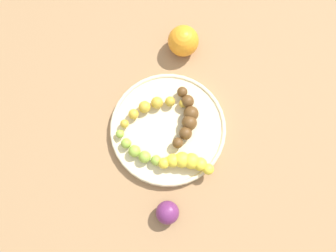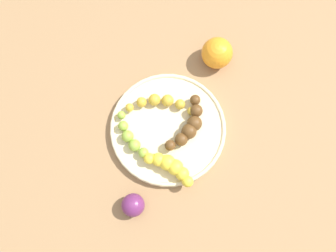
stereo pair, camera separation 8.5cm
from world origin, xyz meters
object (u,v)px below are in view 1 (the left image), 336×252
object	(u,v)px
plum_purple	(167,213)
orange_fruit	(183,41)
fruit_bowl	(168,129)
banana_yellow	(187,162)
banana_overripe	(187,117)
banana_green	(141,152)
banana_spotted	(152,107)

from	to	relation	value
plum_purple	orange_fruit	xyz separation A→B (m)	(-0.34, 0.23, 0.01)
fruit_bowl	banana_yellow	size ratio (longest dim) A/B	2.58
banana_overripe	banana_green	bearing A→B (deg)	-138.24
fruit_bowl	banana_green	distance (m)	0.09
banana_overripe	banana_green	size ratio (longest dim) A/B	0.99
fruit_bowl	orange_fruit	bearing A→B (deg)	140.92
banana_overripe	plum_purple	xyz separation A→B (m)	(0.16, -0.14, -0.01)
orange_fruit	plum_purple	bearing A→B (deg)	-34.60
banana_yellow	plum_purple	xyz separation A→B (m)	(0.08, -0.09, -0.01)
orange_fruit	banana_overripe	bearing A→B (deg)	-27.18
plum_purple	orange_fruit	distance (m)	0.41
plum_purple	orange_fruit	size ratio (longest dim) A/B	0.68
banana_yellow	plum_purple	world-z (taller)	banana_yellow
fruit_bowl	orange_fruit	xyz separation A→B (m)	(-0.17, 0.14, 0.03)
fruit_bowl	banana_yellow	bearing A→B (deg)	-2.66
fruit_bowl	banana_green	xyz separation A→B (m)	(0.02, -0.08, 0.02)
banana_green	banana_spotted	bearing A→B (deg)	-163.07
banana_yellow	banana_spotted	bearing A→B (deg)	39.18
fruit_bowl	banana_yellow	world-z (taller)	banana_yellow
banana_spotted	banana_green	size ratio (longest dim) A/B	1.27
plum_purple	orange_fruit	bearing A→B (deg)	145.40
fruit_bowl	orange_fruit	distance (m)	0.22
orange_fruit	fruit_bowl	bearing A→B (deg)	-39.08
banana_overripe	banana_spotted	xyz separation A→B (m)	(-0.06, -0.06, -0.00)
fruit_bowl	banana_yellow	distance (m)	0.10
banana_overripe	plum_purple	distance (m)	0.22
banana_green	banana_overripe	bearing A→B (deg)	156.98
banana_spotted	banana_yellow	xyz separation A→B (m)	(0.15, 0.01, 0.00)
banana_green	orange_fruit	size ratio (longest dim) A/B	1.68
banana_overripe	banana_yellow	size ratio (longest dim) A/B	1.20
banana_green	plum_purple	xyz separation A→B (m)	(0.15, -0.01, -0.01)
banana_spotted	banana_yellow	size ratio (longest dim) A/B	1.54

